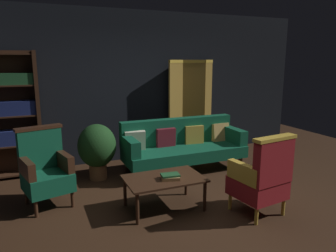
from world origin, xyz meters
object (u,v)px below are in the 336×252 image
at_px(armchair_wing_left, 45,169).
at_px(potted_plant, 97,148).
at_px(velvet_couch, 182,144).
at_px(book_tan_leather, 170,177).
at_px(book_green_cloth, 170,175).
at_px(armchair_gilt_accent, 262,177).
at_px(coffee_table, 164,181).
at_px(bookshelf, 10,114).
at_px(folding_screen, 193,105).

distance_m(armchair_wing_left, potted_plant, 1.05).
height_order(velvet_couch, book_tan_leather, velvet_couch).
height_order(book_tan_leather, book_green_cloth, book_green_cloth).
bearing_deg(armchair_gilt_accent, book_tan_leather, 150.85).
distance_m(velvet_couch, potted_plant, 1.47).
bearing_deg(velvet_couch, potted_plant, 175.69).
height_order(coffee_table, armchair_gilt_accent, armchair_gilt_accent).
xyz_separation_m(coffee_table, book_tan_leather, (0.05, -0.08, 0.07)).
bearing_deg(velvet_couch, book_green_cloth, -121.01).
xyz_separation_m(bookshelf, coffee_table, (1.83, -2.02, -0.68)).
relative_size(folding_screen, potted_plant, 2.10).
distance_m(armchair_gilt_accent, potted_plant, 2.60).
distance_m(bookshelf, armchair_wing_left, 1.48).
xyz_separation_m(armchair_wing_left, potted_plant, (0.81, 0.67, 0.03)).
bearing_deg(armchair_wing_left, velvet_couch, 13.86).
bearing_deg(coffee_table, bookshelf, 132.07).
bearing_deg(folding_screen, bookshelf, -177.70).
bearing_deg(coffee_table, velvet_couch, 55.89).
distance_m(potted_plant, book_tan_leather, 1.61).
relative_size(coffee_table, armchair_gilt_accent, 0.96).
relative_size(velvet_couch, potted_plant, 2.34).
bearing_deg(armchair_wing_left, book_tan_leather, -29.06).
bearing_deg(book_green_cloth, velvet_couch, 58.99).
relative_size(armchair_gilt_accent, armchair_wing_left, 1.00).
bearing_deg(armchair_gilt_accent, folding_screen, 80.05).
bearing_deg(folding_screen, armchair_wing_left, -153.94).
distance_m(folding_screen, bookshelf, 3.36).
bearing_deg(bookshelf, velvet_couch, -15.27).
height_order(coffee_table, armchair_wing_left, armchair_wing_left).
distance_m(folding_screen, coffee_table, 2.72).
bearing_deg(armchair_gilt_accent, armchair_wing_left, 150.90).
distance_m(velvet_couch, armchair_gilt_accent, 1.92).
bearing_deg(armchair_gilt_accent, potted_plant, 128.83).
relative_size(bookshelf, book_tan_leather, 9.06).
bearing_deg(book_tan_leather, coffee_table, 123.94).
xyz_separation_m(folding_screen, velvet_couch, (-0.66, -0.87, -0.53)).
relative_size(potted_plant, book_green_cloth, 3.93).
bearing_deg(coffee_table, armchair_gilt_accent, -31.13).
bearing_deg(armchair_wing_left, book_green_cloth, -29.06).
bearing_deg(potted_plant, book_tan_leather, -66.49).
relative_size(bookshelf, velvet_couch, 0.97).
relative_size(armchair_wing_left, potted_plant, 1.15).
height_order(bookshelf, armchair_gilt_accent, bookshelf).
bearing_deg(potted_plant, folding_screen, 19.76).
relative_size(coffee_table, potted_plant, 1.11).
xyz_separation_m(bookshelf, velvet_couch, (2.70, -0.74, -0.60)).
bearing_deg(armchair_wing_left, folding_screen, 26.06).
xyz_separation_m(coffee_table, armchair_gilt_accent, (1.04, -0.63, 0.12)).
height_order(velvet_couch, coffee_table, velvet_couch).
height_order(folding_screen, potted_plant, folding_screen).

